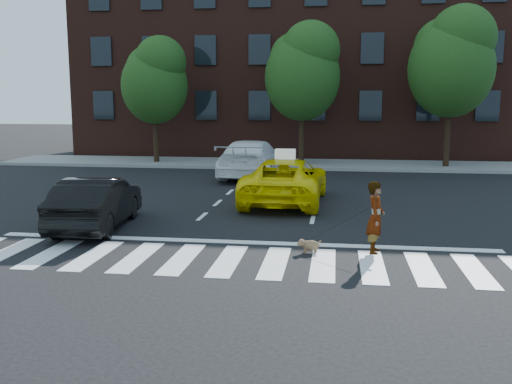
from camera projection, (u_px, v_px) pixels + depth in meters
The scene contains 14 objects.
ground at pixel (228, 261), 12.04m from camera, with size 120.00×120.00×0.00m, color black.
crosswalk at pixel (228, 261), 12.04m from camera, with size 13.00×2.40×0.01m, color silver.
stop_line at pixel (240, 242), 13.60m from camera, with size 12.00×0.30×0.01m, color silver.
sidewalk_far at pixel (292, 164), 29.13m from camera, with size 30.00×4.00×0.15m, color slate.
building at pixel (302, 56), 35.49m from camera, with size 26.00×10.00×12.00m, color #411F17.
tree_left at pixel (155, 77), 28.88m from camera, with size 3.39×3.38×6.50m.
tree_mid at pixel (303, 68), 27.78m from camera, with size 3.69×3.69×7.10m.
tree_right at pixel (452, 58), 26.76m from camera, with size 4.00×4.00×7.70m.
taxi at pixel (286, 181), 18.68m from camera, with size 2.43×5.27×1.46m, color yellow.
black_sedan at pixel (96, 203), 15.01m from camera, with size 1.44×4.13×1.36m, color black.
white_suv at pixel (252, 159), 24.72m from camera, with size 2.26×5.57×1.62m, color white.
woman at pixel (376, 218), 12.56m from camera, with size 0.58×0.38×1.60m, color #999999.
dog at pixel (308, 245), 12.65m from camera, with size 0.55×0.31×0.32m.
taxi_sign at pixel (285, 154), 18.34m from camera, with size 0.65×0.28×0.32m, color white.
Camera 1 is at (2.20, -11.45, 3.40)m, focal length 40.00 mm.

